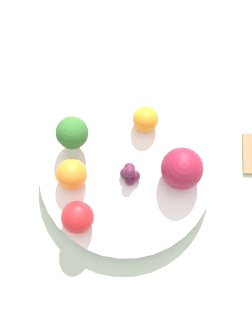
{
  "coord_description": "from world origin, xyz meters",
  "views": [
    {
      "loc": [
        -0.01,
        0.18,
        0.74
      ],
      "look_at": [
        0.0,
        0.0,
        0.06
      ],
      "focal_mm": 50.0,
      "sensor_mm": 36.0,
      "label": 1
    }
  ],
  "objects_px": {
    "spoon": "(248,154)",
    "grape_cluster": "(130,174)",
    "orange_front": "(146,119)",
    "bowl": "(126,172)",
    "apple_red": "(78,217)",
    "orange_back": "(72,174)",
    "apple_green": "(182,170)",
    "broccoli": "(72,133)"
  },
  "relations": [
    {
      "from": "spoon",
      "to": "grape_cluster",
      "type": "bearing_deg",
      "value": 17.1
    },
    {
      "from": "orange_front",
      "to": "grape_cluster",
      "type": "distance_m",
      "value": 0.09
    },
    {
      "from": "spoon",
      "to": "orange_front",
      "type": "bearing_deg",
      "value": -9.84
    },
    {
      "from": "bowl",
      "to": "spoon",
      "type": "xyz_separation_m",
      "value": [
        -0.19,
        -0.05,
        -0.01
      ]
    },
    {
      "from": "apple_red",
      "to": "grape_cluster",
      "type": "relative_size",
      "value": 1.43
    },
    {
      "from": "orange_back",
      "to": "spoon",
      "type": "height_order",
      "value": "orange_back"
    },
    {
      "from": "apple_red",
      "to": "grape_cluster",
      "type": "xyz_separation_m",
      "value": [
        -0.07,
        -0.07,
        -0.01
      ]
    },
    {
      "from": "apple_green",
      "to": "orange_back",
      "type": "bearing_deg",
      "value": 5.59
    },
    {
      "from": "broccoli",
      "to": "spoon",
      "type": "xyz_separation_m",
      "value": [
        -0.28,
        -0.01,
        -0.07
      ]
    },
    {
      "from": "broccoli",
      "to": "apple_red",
      "type": "height_order",
      "value": "broccoli"
    },
    {
      "from": "orange_front",
      "to": "orange_back",
      "type": "bearing_deg",
      "value": 42.86
    },
    {
      "from": "apple_red",
      "to": "spoon",
      "type": "relative_size",
      "value": 0.71
    },
    {
      "from": "broccoli",
      "to": "apple_green",
      "type": "bearing_deg",
      "value": 165.7
    },
    {
      "from": "orange_front",
      "to": "spoon",
      "type": "relative_size",
      "value": 0.59
    },
    {
      "from": "broccoli",
      "to": "apple_red",
      "type": "distance_m",
      "value": 0.12
    },
    {
      "from": "orange_front",
      "to": "broccoli",
      "type": "bearing_deg",
      "value": 19.63
    },
    {
      "from": "apple_red",
      "to": "orange_back",
      "type": "xyz_separation_m",
      "value": [
        0.02,
        -0.06,
        -0.0
      ]
    },
    {
      "from": "apple_red",
      "to": "spoon",
      "type": "bearing_deg",
      "value": -153.07
    },
    {
      "from": "grape_cluster",
      "to": "spoon",
      "type": "relative_size",
      "value": 0.5
    },
    {
      "from": "bowl",
      "to": "apple_green",
      "type": "xyz_separation_m",
      "value": [
        -0.08,
        0.0,
        0.05
      ]
    },
    {
      "from": "grape_cluster",
      "to": "apple_red",
      "type": "bearing_deg",
      "value": 46.21
    },
    {
      "from": "broccoli",
      "to": "orange_front",
      "type": "relative_size",
      "value": 1.66
    },
    {
      "from": "broccoli",
      "to": "grape_cluster",
      "type": "height_order",
      "value": "broccoli"
    },
    {
      "from": "bowl",
      "to": "broccoli",
      "type": "bearing_deg",
      "value": -25.32
    },
    {
      "from": "bowl",
      "to": "broccoli",
      "type": "distance_m",
      "value": 0.11
    },
    {
      "from": "bowl",
      "to": "grape_cluster",
      "type": "relative_size",
      "value": 7.97
    },
    {
      "from": "apple_green",
      "to": "grape_cluster",
      "type": "distance_m",
      "value": 0.08
    },
    {
      "from": "broccoli",
      "to": "orange_back",
      "type": "bearing_deg",
      "value": 93.35
    },
    {
      "from": "broccoli",
      "to": "apple_red",
      "type": "xyz_separation_m",
      "value": [
        -0.02,
        0.12,
        -0.02
      ]
    },
    {
      "from": "broccoli",
      "to": "orange_back",
      "type": "height_order",
      "value": "broccoli"
    },
    {
      "from": "grape_cluster",
      "to": "broccoli",
      "type": "bearing_deg",
      "value": -28.66
    },
    {
      "from": "bowl",
      "to": "orange_front",
      "type": "bearing_deg",
      "value": -107.35
    },
    {
      "from": "bowl",
      "to": "grape_cluster",
      "type": "height_order",
      "value": "grape_cluster"
    },
    {
      "from": "apple_red",
      "to": "apple_green",
      "type": "height_order",
      "value": "apple_green"
    },
    {
      "from": "apple_red",
      "to": "apple_green",
      "type": "distance_m",
      "value": 0.17
    },
    {
      "from": "broccoli",
      "to": "grape_cluster",
      "type": "relative_size",
      "value": 1.98
    },
    {
      "from": "apple_green",
      "to": "grape_cluster",
      "type": "xyz_separation_m",
      "value": [
        0.08,
        0.01,
        -0.02
      ]
    },
    {
      "from": "spoon",
      "to": "orange_back",
      "type": "bearing_deg",
      "value": 13.8
    },
    {
      "from": "apple_green",
      "to": "spoon",
      "type": "xyz_separation_m",
      "value": [
        -0.11,
        -0.05,
        -0.06
      ]
    },
    {
      "from": "orange_front",
      "to": "spoon",
      "type": "bearing_deg",
      "value": 170.16
    },
    {
      "from": "bowl",
      "to": "grape_cluster",
      "type": "bearing_deg",
      "value": 122.73
    },
    {
      "from": "apple_green",
      "to": "spoon",
      "type": "distance_m",
      "value": 0.13
    }
  ]
}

